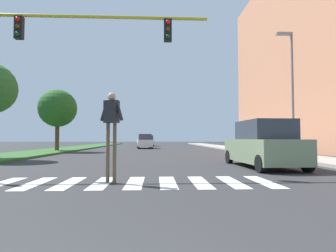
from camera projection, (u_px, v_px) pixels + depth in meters
The scene contains 11 objects.
ground_plane at pixel (150, 149), 30.89m from camera, with size 140.00×140.00×0.00m, color #2D2D30.
crosswalk at pixel (135, 183), 7.52m from camera, with size 7.65×2.20×0.01m.
median_strip at pixel (66, 149), 28.49m from camera, with size 4.03×64.00×0.15m, color #2D5B28.
tree_far at pixel (58, 108), 24.83m from camera, with size 3.40×3.40×5.51m.
sidewalk_right at pixel (237, 149), 29.33m from camera, with size 3.00×64.00×0.15m, color #9E9991.
traffic_light_gantry at pixel (19, 48), 9.55m from camera, with size 9.60×0.30×6.00m.
street_lamp_right at pixel (291, 82), 16.43m from camera, with size 1.02×0.24×7.50m.
pedestrian_performer at pixel (111, 122), 7.55m from camera, with size 0.71×0.40×2.49m.
suv_crossing at pixel (263, 145), 11.57m from camera, with size 2.10×4.66×1.97m.
sedan_midblock at pixel (145, 142), 33.19m from camera, with size 2.14×4.41×1.73m.
sedan_distant at pixel (148, 141), 43.34m from camera, with size 1.95×4.09×1.70m.
Camera 1 is at (0.56, -1.04, 1.22)m, focal length 29.24 mm.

